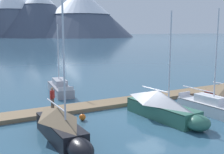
% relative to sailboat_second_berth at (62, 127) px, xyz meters
% --- Properties ---
extents(ground_plane, '(700.00, 700.00, 0.00)m').
position_rel_sailboat_second_berth_xyz_m(ground_plane, '(7.03, 2.06, -0.85)').
color(ground_plane, '#335B75').
extents(mountain_east_summit, '(61.61, 61.61, 45.77)m').
position_rel_sailboat_second_berth_xyz_m(mountain_east_summit, '(30.42, 243.44, 23.44)').
color(mountain_east_summit, '#4C566B').
rests_on(mountain_east_summit, ground).
extents(mountain_rear_spur, '(76.46, 76.46, 39.69)m').
position_rel_sailboat_second_berth_xyz_m(mountain_rear_spur, '(49.60, 233.85, 19.47)').
color(mountain_rear_spur, '#424C60').
rests_on(mountain_rear_spur, ground).
extents(mountain_north_horn, '(89.39, 89.39, 40.27)m').
position_rel_sailboat_second_berth_xyz_m(mountain_north_horn, '(81.55, 221.40, 20.62)').
color(mountain_north_horn, '#4C566B').
rests_on(mountain_north_horn, ground).
extents(dock, '(25.80, 3.62, 0.30)m').
position_rel_sailboat_second_berth_xyz_m(dock, '(7.03, 6.06, -0.70)').
color(dock, '#846B4C').
rests_on(dock, ground).
extents(sailboat_second_berth, '(1.87, 6.58, 9.35)m').
position_rel_sailboat_second_berth_xyz_m(sailboat_second_berth, '(0.00, 0.00, 0.00)').
color(sailboat_second_berth, black).
rests_on(sailboat_second_berth, ground).
extents(sailboat_mid_dock_port, '(2.06, 6.91, 6.78)m').
position_rel_sailboat_second_berth_xyz_m(sailboat_mid_dock_port, '(3.42, 12.73, -0.30)').
color(sailboat_mid_dock_port, '#93939E').
rests_on(sailboat_mid_dock_port, ground).
extents(sailboat_mid_dock_starboard, '(2.66, 7.10, 7.48)m').
position_rel_sailboat_second_berth_xyz_m(sailboat_mid_dock_starboard, '(7.64, 0.97, 0.08)').
color(sailboat_mid_dock_starboard, '#336B56').
rests_on(sailboat_mid_dock_starboard, ground).
extents(sailboat_far_berth, '(1.95, 6.47, 7.71)m').
position_rel_sailboat_second_berth_xyz_m(sailboat_far_berth, '(11.46, -0.01, -0.28)').
color(sailboat_far_berth, silver).
rests_on(sailboat_far_berth, ground).
extents(person_on_dock, '(0.41, 0.48, 1.69)m').
position_rel_sailboat_second_berth_xyz_m(person_on_dock, '(0.93, 5.74, 0.41)').
color(person_on_dock, brown).
rests_on(person_on_dock, dock).
extents(mooring_buoy_channel_marker, '(0.47, 0.47, 0.55)m').
position_rel_sailboat_second_berth_xyz_m(mooring_buoy_channel_marker, '(2.34, 3.12, -0.62)').
color(mooring_buoy_channel_marker, orange).
rests_on(mooring_buoy_channel_marker, ground).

